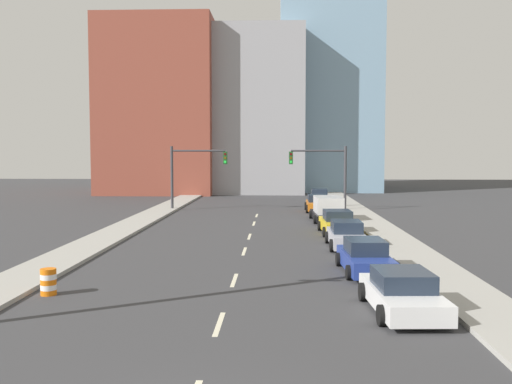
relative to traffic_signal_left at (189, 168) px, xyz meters
name	(u,v)px	position (x,y,z in m)	size (l,w,h in m)	color
sidewalk_left	(176,203)	(-2.29, 5.86, -3.65)	(2.46, 93.48, 0.17)	#9E9B93
sidewalk_right	(346,204)	(14.54, 5.86, -3.65)	(2.46, 93.48, 0.17)	#9E9B93
lane_stripe_at_7m	(219,324)	(6.13, -33.46, -3.73)	(0.16, 2.40, 0.01)	beige
lane_stripe_at_13m	(234,280)	(6.13, -27.63, -3.73)	(0.16, 2.40, 0.01)	beige
lane_stripe_at_20m	(244,251)	(6.13, -20.97, -3.73)	(0.16, 2.40, 0.01)	beige
lane_stripe_at_25m	(249,236)	(6.13, -15.77, -3.73)	(0.16, 2.40, 0.01)	beige
lane_stripe_at_31m	(254,223)	(6.13, -9.39, -3.73)	(0.16, 2.40, 0.01)	beige
lane_stripe_at_37m	(257,216)	(6.13, -4.18, -3.73)	(0.16, 2.40, 0.01)	beige
building_brick_left	(163,109)	(-7.03, 23.63, 6.96)	(14.00, 16.00, 21.39)	brown
building_office_center	(258,114)	(5.04, 27.63, 6.52)	(12.00, 20.00, 20.52)	#99999E
building_glass_right	(326,69)	(14.61, 31.63, 13.12)	(13.00, 20.00, 33.71)	#7A9EB7
traffic_signal_left	(189,168)	(0.00, 0.00, 0.00)	(5.04, 0.35, 5.66)	#38383D
traffic_signal_right	(328,168)	(12.17, 0.00, 0.00)	(5.04, 0.35, 5.66)	#38383D
traffic_barrel	(48,282)	(-0.34, -30.25, -3.26)	(0.56, 0.56, 0.95)	orange
sedan_white	(402,293)	(11.83, -31.99, -3.11)	(2.35, 4.66, 1.36)	silver
sedan_blue	(365,257)	(11.56, -25.96, -3.09)	(2.19, 4.62, 1.43)	navy
sedan_silver	(346,235)	(11.53, -19.56, -3.07)	(2.03, 4.57, 1.45)	#B2B2BC
sedan_yellow	(337,223)	(11.59, -14.31, -3.06)	(2.27, 4.68, 1.48)	gold
box_truck_black	(328,210)	(11.57, -7.79, -2.86)	(2.59, 5.42, 1.84)	black
sedan_orange	(317,204)	(11.26, -0.70, -3.06)	(2.12, 4.42, 1.47)	orange
sedan_gray	(319,198)	(11.89, 5.75, -3.04)	(2.11, 4.29, 1.55)	slate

